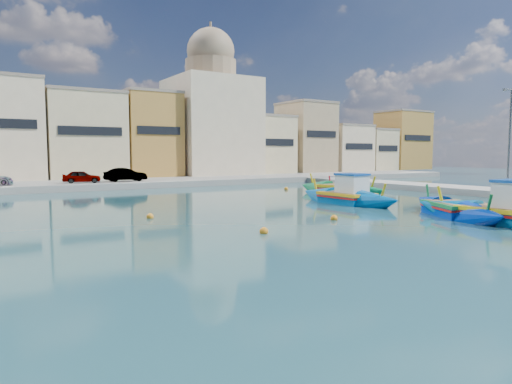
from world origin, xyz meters
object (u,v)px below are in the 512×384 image
object	(u,v)px
church_block	(211,113)
luzzu_green	(340,191)
luzzu_blue_south	(454,211)
luzzu_blue_cabin	(347,198)
luzzu_turquoise_cabin	(508,216)
quay_street_lamp	(509,139)
luzzu_cyan_mid	(345,191)

from	to	relation	value
church_block	luzzu_green	distance (m)	26.97
luzzu_blue_south	luzzu_blue_cabin	bearing A→B (deg)	94.81
luzzu_turquoise_cabin	luzzu_blue_cabin	xyz separation A→B (m)	(-0.27, 10.40, -0.02)
quay_street_lamp	luzzu_blue_cabin	xyz separation A→B (m)	(-13.12, 3.18, -3.97)
church_block	luzzu_cyan_mid	xyz separation A→B (m)	(-0.85, -25.55, -8.16)
luzzu_blue_cabin	quay_street_lamp	bearing A→B (deg)	-13.64
quay_street_lamp	luzzu_green	distance (m)	12.86
church_block	luzzu_blue_south	bearing A→B (deg)	-97.55
luzzu_turquoise_cabin	luzzu_blue_cabin	distance (m)	10.40
luzzu_cyan_mid	luzzu_green	world-z (taller)	luzzu_green
church_block	quay_street_lamp	size ratio (longest dim) A/B	2.39
luzzu_blue_south	luzzu_turquoise_cabin	bearing A→B (deg)	-96.62
luzzu_blue_cabin	luzzu_green	size ratio (longest dim) A/B	0.97
luzzu_turquoise_cabin	luzzu_blue_south	xyz separation A→B (m)	(0.35, 3.04, -0.12)
quay_street_lamp	luzzu_green	bearing A→B (deg)	137.04
luzzu_cyan_mid	luzzu_blue_south	size ratio (longest dim) A/B	0.93
luzzu_turquoise_cabin	church_block	bearing A→B (deg)	82.52
church_block	luzzu_green	bearing A→B (deg)	-93.33
luzzu_green	quay_street_lamp	bearing A→B (deg)	-42.96
church_block	luzzu_blue_south	size ratio (longest dim) A/B	2.19
luzzu_turquoise_cabin	luzzu_blue_south	world-z (taller)	luzzu_turquoise_cabin
quay_street_lamp	luzzu_cyan_mid	xyz separation A→B (m)	(-8.30, 8.45, -4.09)
luzzu_blue_cabin	luzzu_cyan_mid	size ratio (longest dim) A/B	1.07
church_block	luzzu_cyan_mid	bearing A→B (deg)	-91.91
luzzu_cyan_mid	luzzu_turquoise_cabin	bearing A→B (deg)	-106.22
luzzu_cyan_mid	luzzu_green	bearing A→B (deg)	-168.73
luzzu_turquoise_cabin	luzzu_green	world-z (taller)	luzzu_turquoise_cabin
church_block	luzzu_turquoise_cabin	xyz separation A→B (m)	(-5.41, -41.21, -8.02)
church_block	quay_street_lamp	world-z (taller)	church_block
luzzu_turquoise_cabin	luzzu_blue_cabin	world-z (taller)	luzzu_turquoise_cabin
luzzu_blue_cabin	luzzu_cyan_mid	world-z (taller)	luzzu_blue_cabin
luzzu_green	luzzu_cyan_mid	bearing A→B (deg)	11.27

